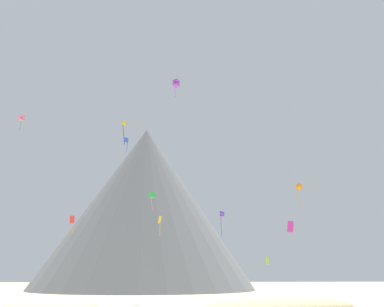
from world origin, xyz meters
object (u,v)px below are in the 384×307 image
(kite_violet_high, at_px, (176,83))
(kite_red_low, at_px, (72,221))
(kite_green_mid, at_px, (152,195))
(bush_near_left, at_px, (324,303))
(kite_yellow_high, at_px, (124,128))
(rock_massif, at_px, (142,209))
(kite_orange_mid, at_px, (299,187))
(kite_magenta_low, at_px, (290,227))
(kite_indigo_mid, at_px, (222,215))
(kite_lime_low, at_px, (267,261))
(kite_blue_high, at_px, (126,141))
(kite_rainbow_high, at_px, (21,118))
(bush_ridge_crest, at_px, (223,304))
(kite_gold_low, at_px, (160,222))

(kite_violet_high, bearing_deg, kite_red_low, -147.19)
(kite_violet_high, distance_m, kite_green_mid, 21.94)
(bush_near_left, height_order, kite_yellow_high, kite_yellow_high)
(rock_massif, height_order, kite_orange_mid, rock_massif)
(kite_orange_mid, height_order, kite_violet_high, kite_violet_high)
(kite_magenta_low, bearing_deg, kite_indigo_mid, 171.98)
(kite_yellow_high, xyz_separation_m, kite_violet_high, (9.61, -5.18, 7.21))
(kite_lime_low, bearing_deg, kite_indigo_mid, -6.57)
(kite_blue_high, xyz_separation_m, kite_violet_high, (8.79, -0.52, 11.30))
(bush_near_left, relative_size, kite_rainbow_high, 0.48)
(bush_ridge_crest, relative_size, kite_gold_low, 0.52)
(kite_yellow_high, bearing_deg, bush_near_left, 160.84)
(rock_massif, bearing_deg, kite_gold_low, -84.98)
(kite_yellow_high, xyz_separation_m, kite_indigo_mid, (17.99, -3.89, -16.89))
(kite_green_mid, bearing_deg, kite_yellow_high, -3.94)
(kite_yellow_high, distance_m, kite_blue_high, 6.25)
(kite_magenta_low, bearing_deg, bush_near_left, 111.59)
(kite_rainbow_high, bearing_deg, kite_red_low, -123.53)
(kite_gold_low, relative_size, kite_rainbow_high, 1.25)
(kite_indigo_mid, height_order, kite_gold_low, kite_indigo_mid)
(bush_ridge_crest, distance_m, kite_gold_low, 23.27)
(bush_near_left, relative_size, kite_indigo_mid, 0.32)
(kite_lime_low, height_order, kite_green_mid, kite_green_mid)
(kite_gold_low, xyz_separation_m, kite_rainbow_high, (-24.10, -3.97, 17.07))
(kite_orange_mid, distance_m, kite_rainbow_high, 52.16)
(rock_massif, bearing_deg, kite_orange_mid, -54.96)
(bush_ridge_crest, relative_size, kite_green_mid, 0.62)
(kite_violet_high, xyz_separation_m, kite_green_mid, (-3.93, -2.36, -21.46))
(kite_gold_low, bearing_deg, kite_blue_high, 18.35)
(bush_ridge_crest, xyz_separation_m, bush_near_left, (13.81, 0.57, -0.03))
(bush_near_left, height_order, rock_massif, rock_massif)
(bush_ridge_crest, xyz_separation_m, kite_green_mid, (-9.51, 13.40, 16.47))
(kite_violet_high, bearing_deg, kite_yellow_high, -167.75)
(kite_blue_high, height_order, kite_violet_high, kite_violet_high)
(kite_yellow_high, height_order, kite_orange_mid, kite_yellow_high)
(kite_red_low, relative_size, kite_violet_high, 0.89)
(kite_yellow_high, distance_m, kite_red_low, 19.96)
(bush_near_left, height_order, kite_green_mid, kite_green_mid)
(kite_gold_low, xyz_separation_m, kite_violet_high, (2.51, -2.11, 25.42))
(kite_magenta_low, bearing_deg, kite_yellow_high, -159.53)
(kite_gold_low, height_order, kite_magenta_low, kite_gold_low)
(kite_orange_mid, relative_size, kite_indigo_mid, 1.10)
(bush_near_left, bearing_deg, kite_orange_mid, 77.37)
(kite_orange_mid, relative_size, kite_lime_low, 3.25)
(kite_magenta_low, bearing_deg, kite_gold_low, -166.13)
(rock_massif, xyz_separation_m, kite_yellow_high, (-2.93, -44.37, 9.38))
(kite_blue_high, bearing_deg, bush_near_left, -27.52)
(kite_orange_mid, bearing_deg, kite_blue_high, -127.69)
(kite_magenta_low, bearing_deg, bush_ridge_crest, -142.29)
(kite_gold_low, height_order, kite_green_mid, kite_green_mid)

